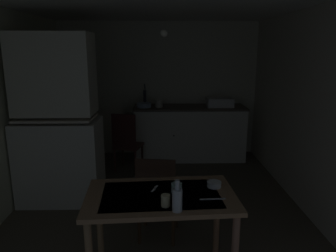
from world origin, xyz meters
TOP-DOWN VIEW (x-y plane):
  - ground_plane at (0.00, 0.00)m, footprint 5.30×5.30m
  - wall_back at (0.00, 2.20)m, footprint 3.60×0.10m
  - wall_left at (-1.80, 0.00)m, footprint 0.10×4.40m
  - wall_right at (1.80, 0.00)m, footprint 0.10×4.40m
  - hutch_cabinet at (-1.23, 0.23)m, footprint 1.00×0.59m
  - counter_cabinet at (0.54, 1.83)m, footprint 1.93×0.64m
  - sink_basin at (1.06, 1.83)m, footprint 0.44×0.34m
  - hand_pump at (-0.24, 1.88)m, footprint 0.05×0.27m
  - mixing_bowl_counter at (-0.25, 1.78)m, footprint 0.25×0.25m
  - stoneware_crock at (0.01, 1.79)m, footprint 0.13×0.13m
  - dining_table at (0.04, -1.28)m, footprint 1.24×0.78m
  - chair_far_side at (0.01, -0.69)m, footprint 0.45×0.45m
  - chair_by_counter at (-0.50, 1.19)m, footprint 0.49×0.49m
  - serving_bowl_wide at (0.49, -1.14)m, footprint 0.12×0.12m
  - teacup_cream at (0.17, -1.25)m, footprint 0.09×0.09m
  - mug_dark at (0.08, -1.47)m, footprint 0.07×0.07m
  - glass_bottle at (0.16, -1.55)m, footprint 0.07×0.07m
  - table_knife at (0.44, -1.37)m, footprint 0.20×0.03m
  - teaspoon_near_bowl at (-0.01, -1.17)m, footprint 0.06×0.13m
  - pendant_bulb at (0.08, 0.02)m, footprint 0.08×0.08m

SIDE VIEW (x-z plane):
  - ground_plane at x=0.00m, z-range 0.00..0.00m
  - counter_cabinet at x=0.54m, z-range 0.00..0.93m
  - chair_far_side at x=0.01m, z-range 0.02..0.92m
  - chair_by_counter at x=-0.50m, z-range 0.01..0.96m
  - dining_table at x=0.04m, z-range 0.28..1.05m
  - table_knife at x=0.44m, z-range 0.77..0.78m
  - teaspoon_near_bowl at x=-0.01m, z-range 0.77..0.78m
  - serving_bowl_wide at x=0.49m, z-range 0.77..0.82m
  - teacup_cream at x=0.17m, z-range 0.77..0.85m
  - mug_dark at x=0.08m, z-range 0.77..0.86m
  - glass_bottle at x=0.16m, z-range 0.75..0.98m
  - mixing_bowl_counter at x=-0.25m, z-range 0.93..1.01m
  - hutch_cabinet at x=-1.23m, z-range -0.07..2.03m
  - stoneware_crock at x=0.01m, z-range 0.93..1.05m
  - sink_basin at x=1.06m, z-range 0.94..1.09m
  - hand_pump at x=-0.24m, z-range 0.91..1.30m
  - wall_back at x=0.00m, z-range 0.00..2.37m
  - wall_left at x=-1.80m, z-range 0.00..2.37m
  - wall_right at x=1.80m, z-range 0.00..2.37m
  - pendant_bulb at x=0.08m, z-range 2.03..2.11m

